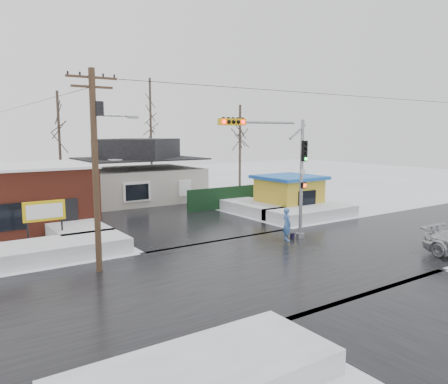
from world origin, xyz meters
TOP-DOWN VIEW (x-y plane):
  - ground at (0.00, 0.00)m, footprint 120.00×120.00m
  - road_ns at (0.00, 0.00)m, footprint 10.00×120.00m
  - road_ew at (0.00, 0.00)m, footprint 120.00×10.00m
  - snowbank_nw at (-9.00, 7.00)m, footprint 7.00×3.00m
  - snowbank_ne at (9.00, 7.00)m, footprint 7.00×3.00m
  - snowbank_sw at (-9.00, -7.00)m, footprint 7.00×3.00m
  - snowbank_nside_w at (-7.00, 12.00)m, footprint 3.00×8.00m
  - snowbank_nside_e at (7.00, 12.00)m, footprint 3.00×8.00m
  - traffic_signal at (2.43, 2.97)m, footprint 6.05×0.68m
  - utility_pole at (-7.93, 3.50)m, footprint 3.15×0.44m
  - marquee_sign at (-9.00, 9.49)m, footprint 2.20×0.21m
  - house at (2.00, 22.00)m, footprint 10.40×8.40m
  - kiosk at (9.50, 9.99)m, footprint 4.60×4.60m
  - fence at (6.50, 14.00)m, footprint 8.00×0.12m
  - tree_far_left at (-4.00, 26.00)m, footprint 3.00×3.00m
  - tree_far_mid at (6.00, 28.00)m, footprint 3.00×3.00m
  - tree_far_right at (12.00, 20.00)m, footprint 3.00×3.00m
  - pedestrian at (2.89, 2.97)m, footprint 0.61×0.79m
  - shopping_bag at (3.39, 3.02)m, footprint 0.30×0.18m

SIDE VIEW (x-z plane):
  - ground at x=0.00m, z-range 0.00..0.00m
  - road_ns at x=0.00m, z-range 0.00..0.02m
  - road_ew at x=0.00m, z-range 0.00..0.02m
  - shopping_bag at x=3.39m, z-range 0.00..0.35m
  - snowbank_sw at x=-9.00m, z-range 0.00..0.70m
  - snowbank_nw at x=-9.00m, z-range 0.00..0.80m
  - snowbank_ne at x=9.00m, z-range 0.00..0.80m
  - snowbank_nside_w at x=-7.00m, z-range 0.00..0.80m
  - snowbank_nside_e at x=7.00m, z-range 0.00..0.80m
  - fence at x=6.50m, z-range 0.00..1.80m
  - pedestrian at x=2.89m, z-range 0.00..1.92m
  - kiosk at x=9.50m, z-range 0.03..2.90m
  - marquee_sign at x=-9.00m, z-range 0.65..3.20m
  - house at x=2.00m, z-range -0.26..5.50m
  - traffic_signal at x=2.43m, z-range 1.04..8.04m
  - utility_pole at x=-7.93m, z-range 0.61..9.61m
  - tree_far_right at x=12.00m, z-range 2.66..11.66m
  - tree_far_left at x=-4.00m, z-range 2.95..12.95m
  - tree_far_mid at x=6.00m, z-range 3.54..15.54m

